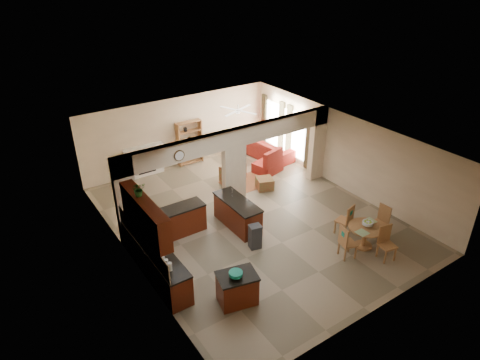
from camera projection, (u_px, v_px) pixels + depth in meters
floor at (251, 218)px, 13.99m from camera, size 10.00×10.00×0.00m
ceiling at (252, 139)px, 12.67m from camera, size 10.00×10.00×0.00m
wall_back at (179, 132)px, 16.99m from camera, size 8.00×0.00×8.00m
wall_front at (379, 267)px, 9.67m from camera, size 8.00×0.00×8.00m
wall_left at (129, 220)px, 11.36m from camera, size 0.00×10.00×10.00m
wall_right at (343, 151)px, 15.30m from camera, size 0.00×10.00×10.00m
partition_left_pier at (126, 201)px, 12.24m from camera, size 0.60×0.25×2.80m
partition_center_pier at (234, 177)px, 14.20m from camera, size 0.80×0.25×2.20m
partition_right_pier at (317, 144)px, 15.88m from camera, size 0.60×0.25×2.80m
partition_header at (234, 138)px, 13.54m from camera, size 8.00×0.25×0.60m
kitchen_counter at (161, 244)px, 11.98m from camera, size 2.52×3.29×1.48m
upper_cabinets at (145, 215)px, 10.62m from camera, size 0.35×2.40×0.90m
peninsula at (238, 214)px, 13.39m from camera, size 0.70×1.85×0.91m
wall_clock at (179, 156)px, 12.47m from camera, size 0.34×0.03×0.34m
rug at (245, 183)px, 16.11m from camera, size 1.60×1.30×0.01m
fireplace at (145, 161)px, 16.45m from camera, size 1.60×0.35×1.20m
shelving_unit at (190, 143)px, 17.26m from camera, size 1.00×0.32×1.80m
window_a at (299, 136)px, 17.06m from camera, size 0.02×0.90×1.90m
window_b at (273, 124)px, 18.31m from camera, size 0.02×0.90×1.90m
glazed_door at (286, 133)px, 17.76m from camera, size 0.02×0.70×2.10m
drape_a_left at (309, 142)px, 16.60m from camera, size 0.10×0.28×2.30m
drape_a_right at (289, 132)px, 17.48m from camera, size 0.10×0.28×2.30m
drape_b_left at (281, 128)px, 17.85m from camera, size 0.10×0.28×2.30m
drape_b_right at (264, 120)px, 18.73m from camera, size 0.10×0.28×2.30m
ceiling_fan at (238, 110)px, 15.72m from camera, size 1.00×1.00×0.10m
kitchen_island at (237, 288)px, 10.47m from camera, size 1.09×0.89×0.83m
teal_bowl at (236, 275)px, 10.18m from camera, size 0.33×0.33×0.16m
trash_can at (255, 237)px, 12.46m from camera, size 0.38×0.34×0.70m
dining_table at (365, 233)px, 12.44m from camera, size 1.02×1.02×0.69m
fruit_bowl at (368, 224)px, 12.33m from camera, size 0.32×0.32×0.17m
sofa at (265, 147)px, 18.12m from camera, size 2.77×1.35×0.78m
chaise at (268, 167)px, 16.89m from camera, size 1.19×1.06×0.41m
armchair at (233, 173)px, 16.08m from camera, size 1.04×1.05×0.72m
ottoman at (265, 183)px, 15.66m from camera, size 0.73×0.73×0.42m
plant at (139, 189)px, 10.49m from camera, size 0.35×0.31×0.37m
chair_north at (346, 219)px, 12.95m from camera, size 0.51×0.51×1.02m
chair_east at (381, 220)px, 12.91m from camera, size 0.44×0.43×1.02m
chair_south at (386, 241)px, 11.96m from camera, size 0.50×0.50×1.02m
chair_west at (346, 241)px, 11.96m from camera, size 0.51×0.51×1.02m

